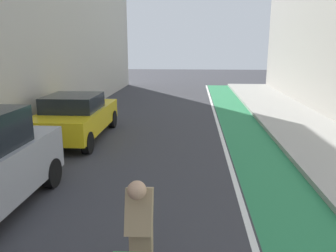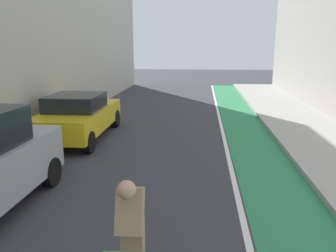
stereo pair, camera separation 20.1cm
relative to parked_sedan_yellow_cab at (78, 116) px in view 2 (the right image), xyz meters
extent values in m
plane|color=#38383D|center=(2.81, -2.78, -0.79)|extent=(74.74, 74.74, 0.00)
cube|color=#2D8451|center=(5.87, -0.78, -0.78)|extent=(1.60, 33.97, 0.00)
cube|color=white|center=(4.97, -0.78, -0.78)|extent=(0.12, 33.97, 0.00)
cube|color=#A8A59E|center=(8.16, -0.78, -0.72)|extent=(2.99, 33.97, 0.14)
cylinder|color=black|center=(0.81, -3.97, -0.46)|extent=(0.22, 0.66, 0.66)
cube|color=yellow|center=(0.00, 0.05, -0.11)|extent=(1.94, 4.41, 0.70)
cube|color=black|center=(0.00, -0.17, 0.47)|extent=(1.67, 1.87, 0.55)
cylinder|color=black|center=(-0.88, 1.67, -0.46)|extent=(0.23, 0.66, 0.66)
cylinder|color=black|center=(0.83, 1.70, -0.46)|extent=(0.23, 0.66, 0.66)
cylinder|color=black|center=(-0.83, -1.61, -0.46)|extent=(0.23, 0.66, 0.66)
cylinder|color=black|center=(0.88, -1.58, -0.46)|extent=(0.23, 0.66, 0.66)
torus|color=black|center=(3.32, -6.60, -0.44)|extent=(0.06, 0.69, 0.69)
cylinder|color=#338C3F|center=(3.33, -6.94, -0.14)|extent=(0.04, 0.12, 0.55)
cylinder|color=#338C3F|center=(3.34, -7.57, 0.11)|extent=(0.48, 0.04, 0.02)
cube|color=tan|center=(3.33, -7.02, -0.07)|extent=(0.29, 0.25, 0.56)
cube|color=tan|center=(3.33, -7.15, 0.39)|extent=(0.33, 0.41, 0.60)
sphere|color=tan|center=(3.34, -7.30, 0.73)|extent=(0.22, 0.22, 0.22)
camera|label=1|loc=(3.95, -10.75, 2.32)|focal=35.65mm
camera|label=2|loc=(4.16, -10.73, 2.32)|focal=35.65mm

